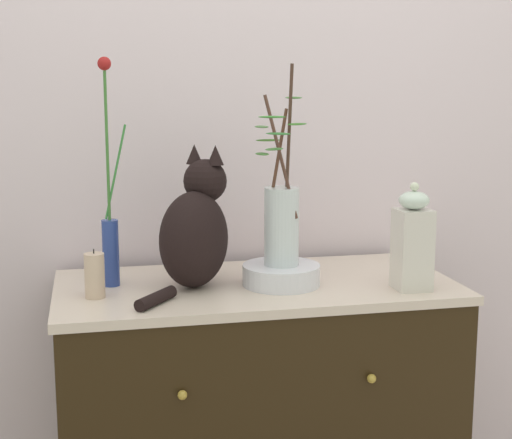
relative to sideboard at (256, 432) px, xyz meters
name	(u,v)px	position (x,y,z in m)	size (l,w,h in m)	color
wall_back	(233,132)	(0.00, 0.34, 0.85)	(4.40, 0.08, 2.60)	silver
sideboard	(256,432)	(0.00, 0.00, 0.00)	(1.11, 0.56, 0.90)	black
cat_sitting	(195,230)	(-0.17, 0.00, 0.61)	(0.32, 0.36, 0.39)	black
vase_slim_green	(110,227)	(-0.40, 0.06, 0.61)	(0.07, 0.05, 0.62)	#2A3F8F
bowl_porcelain	(281,275)	(0.06, -0.04, 0.48)	(0.22, 0.22, 0.06)	white
vase_glass_clear	(281,218)	(0.06, -0.04, 0.64)	(0.17, 0.22, 0.55)	silver
jar_lidded_porcelain	(413,242)	(0.40, -0.16, 0.58)	(0.09, 0.09, 0.29)	silver
candle_pillar	(95,276)	(-0.44, -0.06, 0.51)	(0.05, 0.05, 0.13)	beige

